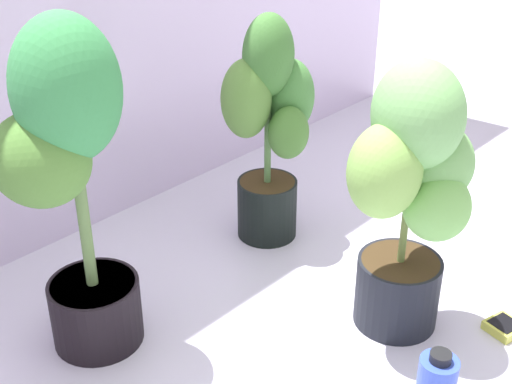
# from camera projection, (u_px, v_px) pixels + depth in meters

# --- Properties ---
(ground_plane) EXTENTS (8.00, 8.00, 0.00)m
(ground_plane) POSITION_uv_depth(u_px,v_px,m) (289.00, 351.00, 1.73)
(ground_plane) COLOR silver
(ground_plane) RESTS_ON ground
(potted_plant_front_right) EXTENTS (0.37, 0.33, 0.70)m
(potted_plant_front_right) POSITION_uv_depth(u_px,v_px,m) (411.00, 186.00, 1.64)
(potted_plant_front_right) COLOR black
(potted_plant_front_right) RESTS_ON ground
(potted_plant_back_left) EXTENTS (0.38, 0.33, 0.82)m
(potted_plant_back_left) POSITION_uv_depth(u_px,v_px,m) (68.00, 168.00, 1.54)
(potted_plant_back_left) COLOR black
(potted_plant_back_left) RESTS_ON ground
(potted_plant_back_right) EXTENTS (0.31, 0.24, 0.69)m
(potted_plant_back_right) POSITION_uv_depth(u_px,v_px,m) (269.00, 125.00, 2.03)
(potted_plant_back_right) COLOR black
(potted_plant_back_right) RESTS_ON ground
(hygrometer_box) EXTENTS (0.10, 0.10, 0.03)m
(hygrometer_box) POSITION_uv_depth(u_px,v_px,m) (504.00, 327.00, 1.79)
(hygrometer_box) COLOR #CDD04B
(hygrometer_box) RESTS_ON ground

